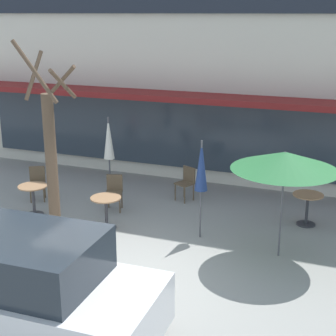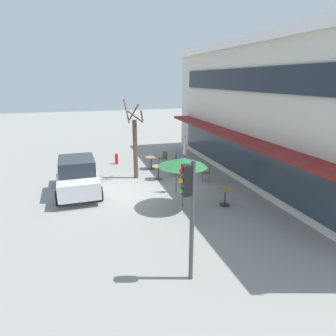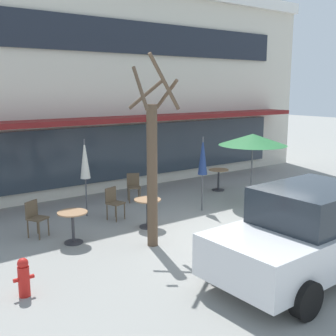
# 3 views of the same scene
# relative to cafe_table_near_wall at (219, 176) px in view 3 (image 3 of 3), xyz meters

# --- Properties ---
(ground_plane) EXTENTS (80.00, 80.00, 0.00)m
(ground_plane) POSITION_rel_cafe_table_near_wall_xyz_m (-2.79, -3.81, -0.52)
(ground_plane) COLOR gray
(building_facade) EXTENTS (18.68, 9.10, 7.35)m
(building_facade) POSITION_rel_cafe_table_near_wall_xyz_m (-2.79, 6.16, 3.16)
(building_facade) COLOR beige
(building_facade) RESTS_ON ground
(cafe_table_near_wall) EXTENTS (0.70, 0.70, 0.76)m
(cafe_table_near_wall) POSITION_rel_cafe_table_near_wall_xyz_m (0.00, 0.00, 0.00)
(cafe_table_near_wall) COLOR #333338
(cafe_table_near_wall) RESTS_ON ground
(cafe_table_streetside) EXTENTS (0.70, 0.70, 0.76)m
(cafe_table_streetside) POSITION_rel_cafe_table_near_wall_xyz_m (-4.26, -1.87, 0.00)
(cafe_table_streetside) COLOR #333338
(cafe_table_streetside) RESTS_ON ground
(cafe_table_by_tree) EXTENTS (0.70, 0.70, 0.76)m
(cafe_table_by_tree) POSITION_rel_cafe_table_near_wall_xyz_m (-6.29, -1.78, 0.00)
(cafe_table_by_tree) COLOR #333338
(cafe_table_by_tree) RESTS_ON ground
(patio_umbrella_green_folded) EXTENTS (2.10, 2.10, 2.20)m
(patio_umbrella_green_folded) POSITION_rel_cafe_table_near_wall_xyz_m (-0.33, -1.84, 1.51)
(patio_umbrella_green_folded) COLOR #4C4C51
(patio_umbrella_green_folded) RESTS_ON ground
(patio_umbrella_cream_folded) EXTENTS (0.28, 0.28, 2.20)m
(patio_umbrella_cream_folded) POSITION_rel_cafe_table_near_wall_xyz_m (-5.11, -0.02, 1.11)
(patio_umbrella_cream_folded) COLOR #4C4C51
(patio_umbrella_cream_folded) RESTS_ON ground
(patio_umbrella_corner_open) EXTENTS (0.28, 0.28, 2.20)m
(patio_umbrella_corner_open) POSITION_rel_cafe_table_near_wall_xyz_m (-2.11, -1.55, 1.11)
(patio_umbrella_corner_open) COLOR #4C4C51
(patio_umbrella_corner_open) RESTS_ON ground
(cafe_chair_0) EXTENTS (0.53, 0.53, 0.89)m
(cafe_chair_0) POSITION_rel_cafe_table_near_wall_xyz_m (-3.17, 0.58, 0.01)
(cafe_chair_0) COLOR brown
(cafe_chair_0) RESTS_ON ground
(cafe_chair_1) EXTENTS (0.55, 0.55, 0.89)m
(cafe_chair_1) POSITION_rel_cafe_table_near_wall_xyz_m (-6.85, -0.82, 0.01)
(cafe_chair_1) COLOR brown
(cafe_chair_1) RESTS_ON ground
(cafe_chair_2) EXTENTS (0.50, 0.50, 0.89)m
(cafe_chair_2) POSITION_rel_cafe_table_near_wall_xyz_m (-4.63, -0.73, 0.01)
(cafe_chair_2) COLOR brown
(cafe_chair_2) RESTS_ON ground
(parked_sedan) EXTENTS (4.25, 2.11, 1.76)m
(parked_sedan) POSITION_rel_cafe_table_near_wall_xyz_m (-3.40, -6.10, 0.36)
(parked_sedan) COLOR silver
(parked_sedan) RESTS_ON ground
(street_tree) EXTENTS (0.93, 1.05, 4.30)m
(street_tree) POSITION_rel_cafe_table_near_wall_xyz_m (-4.86, -3.01, 1.36)
(street_tree) COLOR brown
(street_tree) RESTS_ON ground
(fire_hydrant) EXTENTS (0.36, 0.20, 0.71)m
(fire_hydrant) POSITION_rel_cafe_table_near_wall_xyz_m (-8.05, -3.68, -0.16)
(fire_hydrant) COLOR red
(fire_hydrant) RESTS_ON ground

